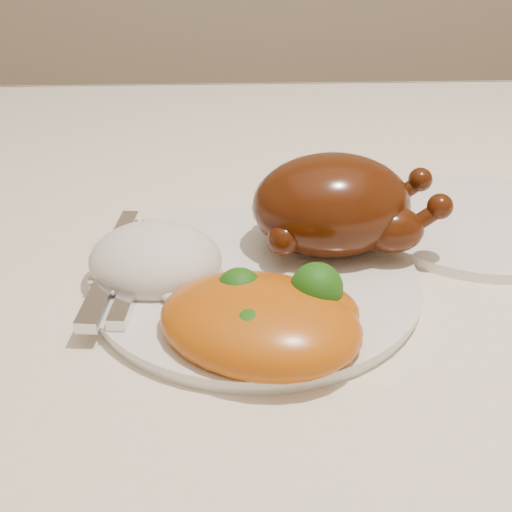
{
  "coord_description": "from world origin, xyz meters",
  "views": [
    {
      "loc": [
        -0.11,
        -0.58,
        1.08
      ],
      "look_at": [
        -0.09,
        -0.09,
        0.8
      ],
      "focal_mm": 50.0,
      "sensor_mm": 36.0,
      "label": 1
    }
  ],
  "objects_px": {
    "dining_table": "(346,328)",
    "side_plate": "(477,222)",
    "dinner_plate": "(256,283)",
    "roast_chicken": "(336,205)"
  },
  "relations": [
    {
      "from": "dining_table",
      "to": "dinner_plate",
      "type": "relative_size",
      "value": 6.09
    },
    {
      "from": "dinner_plate",
      "to": "side_plate",
      "type": "distance_m",
      "value": 0.24
    },
    {
      "from": "dinner_plate",
      "to": "dining_table",
      "type": "bearing_deg",
      "value": 42.68
    },
    {
      "from": "dining_table",
      "to": "side_plate",
      "type": "xyz_separation_m",
      "value": [
        0.12,
        0.02,
        0.11
      ]
    },
    {
      "from": "roast_chicken",
      "to": "side_plate",
      "type": "bearing_deg",
      "value": 18.14
    },
    {
      "from": "roast_chicken",
      "to": "dinner_plate",
      "type": "bearing_deg",
      "value": -148.76
    },
    {
      "from": "dinner_plate",
      "to": "side_plate",
      "type": "relative_size",
      "value": 1.23
    },
    {
      "from": "side_plate",
      "to": "dining_table",
      "type": "bearing_deg",
      "value": -171.15
    },
    {
      "from": "dining_table",
      "to": "dinner_plate",
      "type": "xyz_separation_m",
      "value": [
        -0.09,
        -0.09,
        0.11
      ]
    },
    {
      "from": "dinner_plate",
      "to": "side_plate",
      "type": "xyz_separation_m",
      "value": [
        0.22,
        0.1,
        -0.0
      ]
    }
  ]
}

